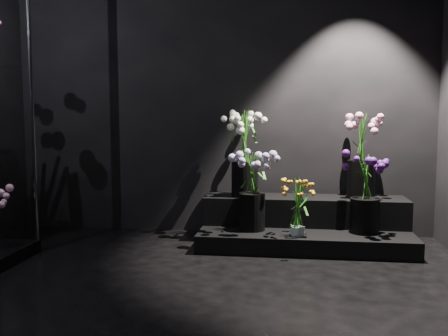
# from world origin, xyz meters

# --- Properties ---
(floor) EXTENTS (4.00, 4.00, 0.00)m
(floor) POSITION_xyz_m (0.00, 0.00, 0.00)
(floor) COLOR black
(floor) RESTS_ON ground
(wall_back) EXTENTS (4.00, 0.00, 4.00)m
(wall_back) POSITION_xyz_m (0.00, 2.00, 1.40)
(wall_back) COLOR black
(wall_back) RESTS_ON floor
(display_riser) EXTENTS (1.80, 0.80, 0.40)m
(display_riser) POSITION_xyz_m (0.80, 1.64, 0.17)
(display_riser) COLOR black
(display_riser) RESTS_ON floor
(bouquet_orange_bells) EXTENTS (0.33, 0.33, 0.46)m
(bouquet_orange_bells) POSITION_xyz_m (0.74, 1.29, 0.39)
(bouquet_orange_bells) COLOR white
(bouquet_orange_bells) RESTS_ON display_riser
(bouquet_lilac) EXTENTS (0.42, 0.42, 0.68)m
(bouquet_lilac) POSITION_xyz_m (0.35, 1.45, 0.56)
(bouquet_lilac) COLOR black
(bouquet_lilac) RESTS_ON display_riser
(bouquet_purple) EXTENTS (0.45, 0.45, 0.67)m
(bouquet_purple) POSITION_xyz_m (1.30, 1.48, 0.53)
(bouquet_purple) COLOR black
(bouquet_purple) RESTS_ON display_riser
(bouquet_cream_roses) EXTENTS (0.42, 0.42, 0.77)m
(bouquet_cream_roses) POSITION_xyz_m (0.27, 1.71, 0.85)
(bouquet_cream_roses) COLOR black
(bouquet_cream_roses) RESTS_ON display_riser
(bouquet_pink_roses) EXTENTS (0.43, 0.43, 0.76)m
(bouquet_pink_roses) POSITION_xyz_m (1.29, 1.74, 0.84)
(bouquet_pink_roses) COLOR black
(bouquet_pink_roses) RESTS_ON display_riser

